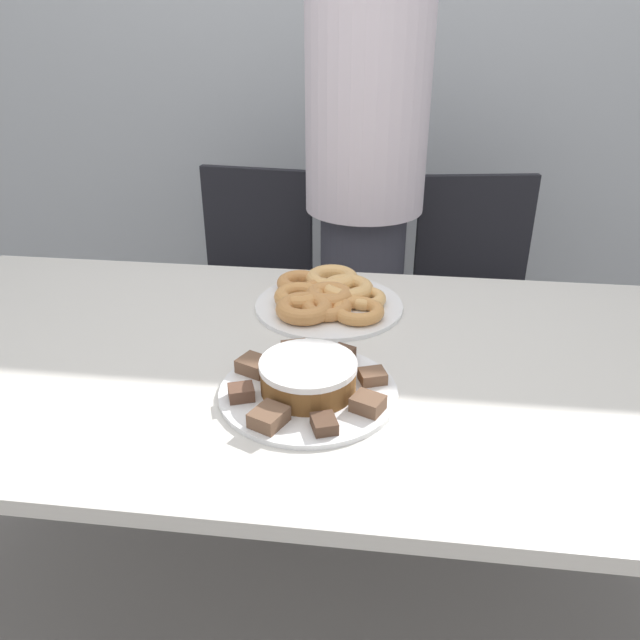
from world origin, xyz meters
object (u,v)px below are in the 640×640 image
object	(u,v)px
office_chair_left	(248,308)
plate_donuts	(329,305)
frosted_cake	(308,376)
office_chair_right	(477,320)
person_standing	(365,191)
plate_cake	(308,392)

from	to	relation	value
office_chair_left	plate_donuts	distance (m)	0.79
frosted_cake	office_chair_right	bearing A→B (deg)	66.22
person_standing	plate_donuts	size ratio (longest dim) A/B	4.63
office_chair_right	frosted_cake	size ratio (longest dim) A/B	4.89
office_chair_right	plate_donuts	bearing A→B (deg)	-135.16
office_chair_right	plate_donuts	world-z (taller)	office_chair_right
plate_cake	frosted_cake	xyz separation A→B (m)	(0.00, 0.00, 0.03)
office_chair_right	frosted_cake	bearing A→B (deg)	-123.56
plate_cake	person_standing	bearing A→B (deg)	87.59
person_standing	office_chair_right	world-z (taller)	person_standing
person_standing	plate_cake	size ratio (longest dim) A/B	4.91
plate_cake	plate_donuts	distance (m)	0.37
plate_cake	frosted_cake	size ratio (longest dim) A/B	1.85
plate_donuts	office_chair_right	bearing A→B (deg)	54.62
office_chair_left	plate_cake	world-z (taller)	office_chair_left
office_chair_right	plate_donuts	xyz separation A→B (m)	(-0.44, -0.62, 0.32)
office_chair_left	office_chair_right	bearing A→B (deg)	5.63
office_chair_right	frosted_cake	xyz separation A→B (m)	(-0.44, -0.99, 0.36)
plate_donuts	person_standing	bearing A→B (deg)	85.79
office_chair_left	plate_donuts	world-z (taller)	office_chair_left
office_chair_left	frosted_cake	distance (m)	1.12
person_standing	frosted_cake	bearing A→B (deg)	-92.41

